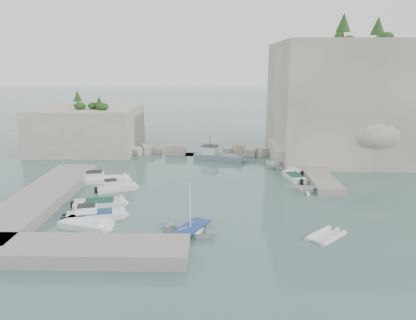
{
  "coord_description": "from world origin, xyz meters",
  "views": [
    {
      "loc": [
        1.07,
        -39.72,
        14.11
      ],
      "look_at": [
        0.0,
        6.0,
        3.0
      ],
      "focal_mm": 35.0,
      "sensor_mm": 36.0,
      "label": 1
    }
  ],
  "objects_px": {
    "motorboat_a": "(103,182)",
    "work_boat": "(219,160)",
    "tender_east_b": "(294,179)",
    "motorboat_c": "(100,206)",
    "motorboat_e": "(86,227)",
    "rowboat": "(190,233)",
    "motorboat_d": "(96,218)",
    "tender_east_c": "(293,172)",
    "motorboat_b": "(117,190)",
    "tender_east_d": "(280,168)",
    "tender_east_a": "(305,192)",
    "inflatable_dinghy": "(326,238)"
  },
  "relations": [
    {
      "from": "motorboat_a",
      "to": "work_boat",
      "type": "distance_m",
      "value": 18.26
    },
    {
      "from": "tender_east_b",
      "to": "motorboat_c",
      "type": "bearing_deg",
      "value": 104.25
    },
    {
      "from": "motorboat_e",
      "to": "rowboat",
      "type": "xyz_separation_m",
      "value": [
        9.21,
        -1.11,
        0.0
      ]
    },
    {
      "from": "motorboat_c",
      "to": "motorboat_d",
      "type": "distance_m",
      "value": 3.26
    },
    {
      "from": "motorboat_e",
      "to": "tender_east_c",
      "type": "xyz_separation_m",
      "value": [
        21.53,
        19.04,
        0.0
      ]
    },
    {
      "from": "motorboat_b",
      "to": "motorboat_a",
      "type": "bearing_deg",
      "value": 103.89
    },
    {
      "from": "motorboat_d",
      "to": "motorboat_a",
      "type": "bearing_deg",
      "value": 88.96
    },
    {
      "from": "tender_east_d",
      "to": "work_boat",
      "type": "distance_m",
      "value": 9.48
    },
    {
      "from": "motorboat_c",
      "to": "motorboat_e",
      "type": "bearing_deg",
      "value": -98.5
    },
    {
      "from": "tender_east_a",
      "to": "work_boat",
      "type": "height_order",
      "value": "work_boat"
    },
    {
      "from": "inflatable_dinghy",
      "to": "work_boat",
      "type": "relative_size",
      "value": 0.46
    },
    {
      "from": "tender_east_c",
      "to": "tender_east_d",
      "type": "xyz_separation_m",
      "value": [
        -1.56,
        1.53,
        0.0
      ]
    },
    {
      "from": "motorboat_b",
      "to": "inflatable_dinghy",
      "type": "distance_m",
      "value": 23.73
    },
    {
      "from": "motorboat_e",
      "to": "inflatable_dinghy",
      "type": "height_order",
      "value": "motorboat_e"
    },
    {
      "from": "motorboat_d",
      "to": "tender_east_c",
      "type": "distance_m",
      "value": 27.16
    },
    {
      "from": "motorboat_e",
      "to": "motorboat_d",
      "type": "bearing_deg",
      "value": 101.61
    },
    {
      "from": "motorboat_d",
      "to": "motorboat_e",
      "type": "bearing_deg",
      "value": -109.82
    },
    {
      "from": "inflatable_dinghy",
      "to": "motorboat_b",
      "type": "bearing_deg",
      "value": 105.15
    },
    {
      "from": "work_boat",
      "to": "tender_east_a",
      "type": "bearing_deg",
      "value": -39.88
    },
    {
      "from": "motorboat_b",
      "to": "tender_east_a",
      "type": "distance_m",
      "value": 21.13
    },
    {
      "from": "motorboat_a",
      "to": "tender_east_b",
      "type": "bearing_deg",
      "value": -5.24
    },
    {
      "from": "motorboat_b",
      "to": "tender_east_c",
      "type": "height_order",
      "value": "motorboat_b"
    },
    {
      "from": "motorboat_e",
      "to": "work_boat",
      "type": "bearing_deg",
      "value": 82.74
    },
    {
      "from": "rowboat",
      "to": "motorboat_a",
      "type": "bearing_deg",
      "value": 64.64
    },
    {
      "from": "work_boat",
      "to": "motorboat_c",
      "type": "bearing_deg",
      "value": -103.37
    },
    {
      "from": "motorboat_b",
      "to": "tender_east_a",
      "type": "relative_size",
      "value": 1.69
    },
    {
      "from": "motorboat_a",
      "to": "motorboat_c",
      "type": "relative_size",
      "value": 1.24
    },
    {
      "from": "tender_east_c",
      "to": "work_boat",
      "type": "bearing_deg",
      "value": 38.86
    },
    {
      "from": "motorboat_a",
      "to": "rowboat",
      "type": "distance_m",
      "value": 18.88
    },
    {
      "from": "tender_east_d",
      "to": "work_boat",
      "type": "height_order",
      "value": "work_boat"
    },
    {
      "from": "motorboat_a",
      "to": "tender_east_a",
      "type": "bearing_deg",
      "value": -17.9
    },
    {
      "from": "tender_east_b",
      "to": "motorboat_b",
      "type": "bearing_deg",
      "value": 92.28
    },
    {
      "from": "motorboat_c",
      "to": "rowboat",
      "type": "height_order",
      "value": "rowboat"
    },
    {
      "from": "tender_east_c",
      "to": "work_boat",
      "type": "relative_size",
      "value": 0.58
    },
    {
      "from": "motorboat_d",
      "to": "work_boat",
      "type": "xyz_separation_m",
      "value": [
        11.54,
        23.13,
        0.0
      ]
    },
    {
      "from": "motorboat_c",
      "to": "inflatable_dinghy",
      "type": "bearing_deg",
      "value": -31.28
    },
    {
      "from": "motorboat_b",
      "to": "motorboat_e",
      "type": "distance_m",
      "value": 10.54
    },
    {
      "from": "motorboat_b",
      "to": "tender_east_b",
      "type": "relative_size",
      "value": 1.0
    },
    {
      "from": "motorboat_d",
      "to": "rowboat",
      "type": "distance_m",
      "value": 9.57
    },
    {
      "from": "tender_east_b",
      "to": "rowboat",
      "type": "bearing_deg",
      "value": 133.62
    },
    {
      "from": "rowboat",
      "to": "tender_east_c",
      "type": "distance_m",
      "value": 23.62
    },
    {
      "from": "motorboat_d",
      "to": "rowboat",
      "type": "relative_size",
      "value": 1.18
    },
    {
      "from": "tender_east_b",
      "to": "tender_east_c",
      "type": "height_order",
      "value": "same"
    },
    {
      "from": "tender_east_a",
      "to": "rowboat",
      "type": "bearing_deg",
      "value": 135.37
    },
    {
      "from": "motorboat_e",
      "to": "inflatable_dinghy",
      "type": "xyz_separation_m",
      "value": [
        20.43,
        -1.76,
        0.0
      ]
    },
    {
      "from": "motorboat_c",
      "to": "tender_east_b",
      "type": "bearing_deg",
      "value": 12.96
    },
    {
      "from": "motorboat_a",
      "to": "motorboat_e",
      "type": "xyz_separation_m",
      "value": [
        2.39,
        -13.78,
        0.0
      ]
    },
    {
      "from": "motorboat_a",
      "to": "motorboat_d",
      "type": "relative_size",
      "value": 1.17
    },
    {
      "from": "tender_east_b",
      "to": "motorboat_a",
      "type": "bearing_deg",
      "value": 83.11
    },
    {
      "from": "tender_east_b",
      "to": "tender_east_d",
      "type": "distance_m",
      "value": 5.2
    }
  ]
}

